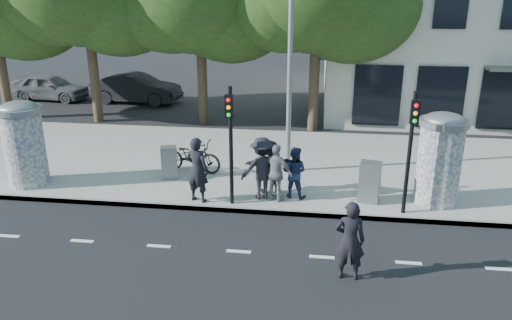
# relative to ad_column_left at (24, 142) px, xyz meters

# --- Properties ---
(ground) EXTENTS (120.00, 120.00, 0.00)m
(ground) POSITION_rel_ad_column_left_xyz_m (7.20, -4.50, -1.54)
(ground) COLOR black
(ground) RESTS_ON ground
(sidewalk) EXTENTS (40.00, 8.00, 0.15)m
(sidewalk) POSITION_rel_ad_column_left_xyz_m (7.20, 3.00, -1.46)
(sidewalk) COLOR gray
(sidewalk) RESTS_ON ground
(curb) EXTENTS (40.00, 0.10, 0.16)m
(curb) POSITION_rel_ad_column_left_xyz_m (7.20, -0.95, -1.46)
(curb) COLOR slate
(curb) RESTS_ON ground
(lane_dash_far) EXTENTS (32.00, 0.12, 0.01)m
(lane_dash_far) POSITION_rel_ad_column_left_xyz_m (7.20, -3.10, -1.53)
(lane_dash_far) COLOR silver
(lane_dash_far) RESTS_ON ground
(ad_column_left) EXTENTS (1.36, 1.36, 2.65)m
(ad_column_left) POSITION_rel_ad_column_left_xyz_m (0.00, 0.00, 0.00)
(ad_column_left) COLOR beige
(ad_column_left) RESTS_ON sidewalk
(ad_column_right) EXTENTS (1.36, 1.36, 2.65)m
(ad_column_right) POSITION_rel_ad_column_left_xyz_m (12.40, 0.20, 0.00)
(ad_column_right) COLOR beige
(ad_column_right) RESTS_ON sidewalk
(traffic_pole_near) EXTENTS (0.22, 0.31, 3.40)m
(traffic_pole_near) POSITION_rel_ad_column_left_xyz_m (6.60, -0.71, 0.69)
(traffic_pole_near) COLOR black
(traffic_pole_near) RESTS_ON sidewalk
(traffic_pole_far) EXTENTS (0.22, 0.31, 3.40)m
(traffic_pole_far) POSITION_rel_ad_column_left_xyz_m (11.40, -0.71, 0.69)
(traffic_pole_far) COLOR black
(traffic_pole_far) RESTS_ON sidewalk
(street_lamp) EXTENTS (0.25, 0.93, 8.00)m
(street_lamp) POSITION_rel_ad_column_left_xyz_m (8.00, 2.13, 3.26)
(street_lamp) COLOR slate
(street_lamp) RESTS_ON sidewalk
(ped_a) EXTENTS (1.01, 0.75, 1.89)m
(ped_a) POSITION_rel_ad_column_left_xyz_m (0.00, -0.04, -0.44)
(ped_a) COLOR black
(ped_a) RESTS_ON sidewalk
(ped_b) EXTENTS (0.80, 0.64, 1.92)m
(ped_b) POSITION_rel_ad_column_left_xyz_m (5.60, -0.61, -0.43)
(ped_b) COLOR black
(ped_b) RESTS_ON sidewalk
(ped_c) EXTENTS (0.87, 0.75, 1.55)m
(ped_c) POSITION_rel_ad_column_left_xyz_m (8.33, 0.04, -0.61)
(ped_c) COLOR #1D2A49
(ped_c) RESTS_ON sidewalk
(ped_d) EXTENTS (1.35, 1.02, 1.86)m
(ped_d) POSITION_rel_ad_column_left_xyz_m (7.40, -0.18, -0.46)
(ped_d) COLOR black
(ped_d) RESTS_ON sidewalk
(ped_e) EXTENTS (1.15, 0.91, 1.72)m
(ped_e) POSITION_rel_ad_column_left_xyz_m (7.84, -0.31, -0.53)
(ped_e) COLOR gray
(ped_e) RESTS_ON sidewalk
(ped_f) EXTENTS (1.60, 0.90, 1.64)m
(ped_f) POSITION_rel_ad_column_left_xyz_m (7.62, 0.31, -0.57)
(ped_f) COLOR black
(ped_f) RESTS_ON sidewalk
(man_road) EXTENTS (0.67, 0.44, 1.82)m
(man_road) POSITION_rel_ad_column_left_xyz_m (9.76, -3.88, -0.63)
(man_road) COLOR black
(man_road) RESTS_ON ground
(bicycle) EXTENTS (1.12, 2.18, 1.09)m
(bicycle) POSITION_rel_ad_column_left_xyz_m (4.82, 1.72, -0.84)
(bicycle) COLOR black
(bicycle) RESTS_ON sidewalk
(cabinet_left) EXTENTS (0.59, 0.50, 1.07)m
(cabinet_left) POSITION_rel_ad_column_left_xyz_m (4.26, 1.03, -0.85)
(cabinet_left) COLOR slate
(cabinet_left) RESTS_ON sidewalk
(cabinet_right) EXTENTS (0.66, 0.54, 1.21)m
(cabinet_right) POSITION_rel_ad_column_left_xyz_m (10.50, -0.02, -0.78)
(cabinet_right) COLOR slate
(cabinet_right) RESTS_ON sidewalk
(car_left) EXTENTS (2.05, 4.33, 1.43)m
(car_left) POSITION_rel_ad_column_left_xyz_m (-5.85, 12.03, -0.82)
(car_left) COLOR #53565B
(car_left) RESTS_ON ground
(car_mid) EXTENTS (2.06, 4.90, 1.57)m
(car_mid) POSITION_rel_ad_column_left_xyz_m (-0.87, 11.98, -0.75)
(car_mid) COLOR black
(car_mid) RESTS_ON ground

